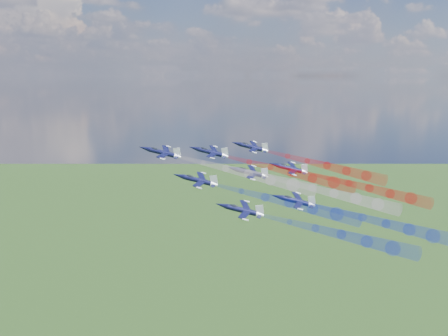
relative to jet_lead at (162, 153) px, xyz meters
name	(u,v)px	position (x,y,z in m)	size (l,w,h in m)	color
jet_lead	(162,153)	(0.00, 0.00, 0.00)	(9.68, 12.10, 3.23)	black
trail_lead	(248,174)	(22.68, -7.16, -5.93)	(4.03, 38.33, 4.03)	white
jet_inner_left	(197,180)	(7.04, -12.26, -5.80)	(9.68, 12.10, 3.23)	black
trail_inner_left	(289,203)	(29.72, -19.41, -11.73)	(4.03, 38.33, 4.03)	#1931D6
jet_inner_right	(210,152)	(15.08, 4.76, -1.19)	(9.68, 12.10, 3.23)	black
trail_inner_right	(292,172)	(37.75, -2.40, -7.12)	(4.03, 38.33, 4.03)	red
jet_outer_left	(242,210)	(14.30, -26.87, -10.66)	(9.68, 12.10, 3.23)	black
trail_outer_left	(341,235)	(36.98, -34.03, -16.59)	(4.03, 38.33, 4.03)	#1931D6
jet_center_third	(249,173)	(23.58, -5.59, -5.84)	(9.68, 12.10, 3.23)	black
trail_center_third	(334,194)	(46.26, -12.75, -11.77)	(4.03, 38.33, 4.03)	white
jet_outer_right	(251,147)	(30.28, 11.97, -1.20)	(9.68, 12.10, 3.23)	black
trail_outer_right	(327,166)	(52.96, 4.81, -7.13)	(4.03, 38.33, 4.03)	red
jet_rear_left	(295,201)	(31.31, -19.64, -11.23)	(9.68, 12.10, 3.23)	black
trail_rear_left	(386,223)	(53.99, -26.80, -17.16)	(4.03, 38.33, 4.03)	#1931D6
jet_rear_right	(290,168)	(38.25, -0.11, -6.35)	(9.68, 12.10, 3.23)	black
trail_rear_right	(369,188)	(60.93, -7.27, -12.28)	(4.03, 38.33, 4.03)	red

